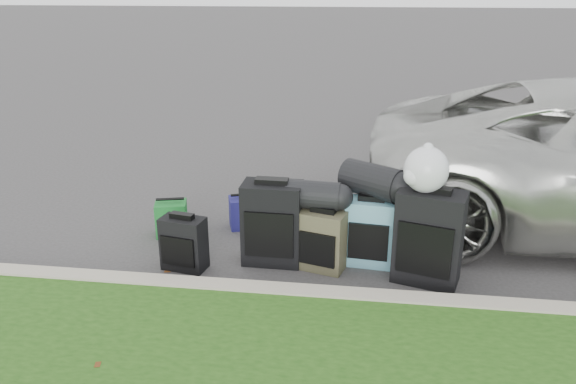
# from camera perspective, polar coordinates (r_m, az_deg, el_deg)

# --- Properties ---
(ground) EXTENTS (120.00, 120.00, 0.00)m
(ground) POSITION_cam_1_polar(r_m,az_deg,el_deg) (5.70, 0.73, -5.93)
(ground) COLOR #383535
(ground) RESTS_ON ground
(curb) EXTENTS (120.00, 0.18, 0.15)m
(curb) POSITION_cam_1_polar(r_m,az_deg,el_deg) (4.79, -0.74, -10.42)
(curb) COLOR #9E937F
(curb) RESTS_ON ground
(suitcase_small_black) EXTENTS (0.44, 0.30, 0.51)m
(suitcase_small_black) POSITION_cam_1_polar(r_m,az_deg,el_deg) (5.34, -10.53, -5.16)
(suitcase_small_black) COLOR black
(suitcase_small_black) RESTS_ON ground
(suitcase_large_black_left) EXTENTS (0.56, 0.34, 0.80)m
(suitcase_large_black_left) POSITION_cam_1_polar(r_m,az_deg,el_deg) (5.32, -1.60, -3.19)
(suitcase_large_black_left) COLOR black
(suitcase_large_black_left) RESTS_ON ground
(suitcase_olive) EXTENTS (0.47, 0.36, 0.57)m
(suitcase_olive) POSITION_cam_1_polar(r_m,az_deg,el_deg) (5.25, 3.53, -4.94)
(suitcase_olive) COLOR #383624
(suitcase_olive) RESTS_ON ground
(suitcase_teal) EXTENTS (0.48, 0.31, 0.65)m
(suitcase_teal) POSITION_cam_1_polar(r_m,az_deg,el_deg) (5.37, 8.30, -4.07)
(suitcase_teal) COLOR teal
(suitcase_teal) RESTS_ON ground
(suitcase_large_black_right) EXTENTS (0.64, 0.49, 0.86)m
(suitcase_large_black_right) POSITION_cam_1_polar(r_m,az_deg,el_deg) (5.12, 14.11, -4.49)
(suitcase_large_black_right) COLOR black
(suitcase_large_black_right) RESTS_ON ground
(tote_green) EXTENTS (0.38, 0.33, 0.37)m
(tote_green) POSITION_cam_1_polar(r_m,az_deg,el_deg) (6.10, -11.74, -2.66)
(tote_green) COLOR #176A26
(tote_green) RESTS_ON ground
(tote_navy) EXTENTS (0.38, 0.34, 0.34)m
(tote_navy) POSITION_cam_1_polar(r_m,az_deg,el_deg) (6.18, -4.45, -2.08)
(tote_navy) COLOR navy
(tote_navy) RESTS_ON ground
(duffel_left) EXTENTS (0.51, 0.31, 0.26)m
(duffel_left) POSITION_cam_1_polar(r_m,az_deg,el_deg) (5.17, 2.60, -0.29)
(duffel_left) COLOR black
(duffel_left) RESTS_ON suitcase_olive
(duffel_right) EXTENTS (0.65, 0.58, 0.32)m
(duffel_right) POSITION_cam_1_polar(r_m,az_deg,el_deg) (5.30, 8.55, 1.17)
(duffel_right) COLOR black
(duffel_right) RESTS_ON suitcase_teal
(trash_bag) EXTENTS (0.38, 0.38, 0.38)m
(trash_bag) POSITION_cam_1_polar(r_m,az_deg,el_deg) (4.91, 13.87, 2.22)
(trash_bag) COLOR silver
(trash_bag) RESTS_ON suitcase_large_black_right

